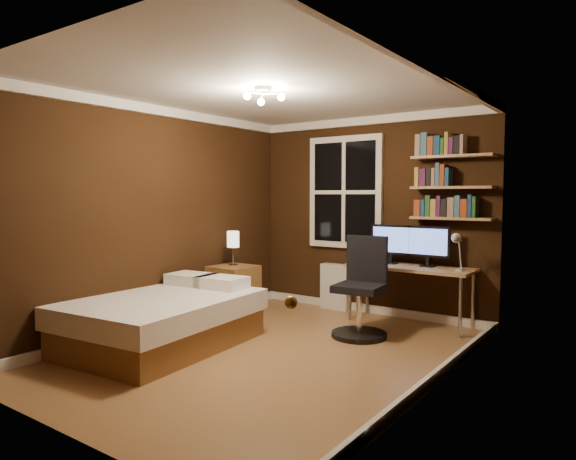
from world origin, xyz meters
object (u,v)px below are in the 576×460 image
Objects in this scene: bed at (164,320)px; office_chair at (361,298)px; nightstand at (233,291)px; desk at (410,271)px; desk_lamp at (458,251)px; bedside_lamp at (233,249)px; monitor_left at (391,244)px; radiator at (336,287)px; monitor_right at (428,246)px.

bed is 1.83× the size of office_chair.
bed is 1.41m from nightstand.
desk_lamp reaches higher than desk.
bedside_lamp reaches higher than nightstand.
monitor_left reaches higher than nightstand.
monitor_left reaches higher than desk.
nightstand is at bearing -155.83° from desk.
radiator is 0.56× the size of office_chair.
nightstand is at bearing 96.76° from bed.
desk is (1.96, 0.88, -0.22)m from bedside_lamp.
monitor_left reaches higher than bedside_lamp.
desk_lamp is (1.68, -0.28, 0.61)m from radiator.
office_chair is at bearing -47.54° from radiator.
bedside_lamp is at bearing -156.08° from monitor_right.
bed is 3.84× the size of monitor_left.
nightstand reaches higher than bed.
radiator is (0.86, 1.06, -0.55)m from bedside_lamp.
nightstand is 1.74m from office_chair.
bedside_lamp is 2.16m from desk.
nightstand is 1.23× the size of monitor_left.
desk is 3.29× the size of desk_lamp.
monitor_left is (1.39, 2.33, 0.65)m from bed.
office_chair is (-0.41, -0.85, -0.50)m from monitor_right.
radiator is at bearing 170.63° from desk_lamp.
desk is at bearing 67.11° from office_chair.
bedside_lamp is 0.85× the size of monitor_right.
radiator is 1.30m from office_chair.
monitor_right reaches higher than bedside_lamp.
bed is 3.05m from monitor_right.
desk is 1.35× the size of office_chair.
monitor_right is (2.15, 0.95, 0.61)m from nightstand.
desk_lamp is at bearing 17.14° from bedside_lamp.
bedside_lamp is (-0.30, 1.38, 0.58)m from bed.
desk_lamp is at bearing 38.52° from bed.
bed is 3.84× the size of monitor_right.
bed is at bearing -77.88° from bedside_lamp.
monitor_right is at bearing 156.81° from desk_lamp.
monitor_right is at bearing 25.46° from nightstand.
monitor_left is 0.48× the size of office_chair.
office_chair is (1.73, 0.11, -0.43)m from bedside_lamp.
monitor_right reaches higher than desk.
bed is at bearing -103.01° from radiator.
nightstand is at bearing -162.86° from desk_lamp.
office_chair is at bearing -140.02° from desk_lamp.
desk is at bearing -158.83° from monitor_right.
monitor_left reaches higher than office_chair.
office_chair is (0.87, -0.96, 0.12)m from radiator.
nightstand is 2.73m from desk_lamp.
desk is 0.41m from monitor_left.
nightstand is 0.53m from bedside_lamp.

